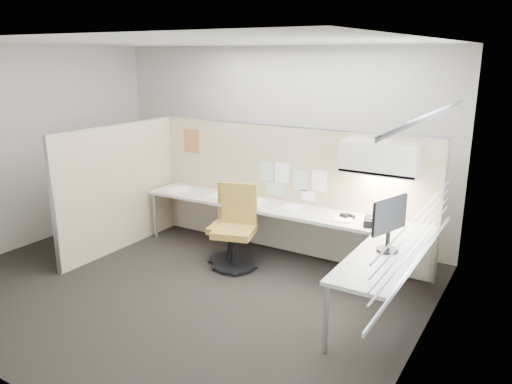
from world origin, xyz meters
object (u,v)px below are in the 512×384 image
Objects in this scene: chair_left at (236,230)px; monitor at (389,221)px; phone at (372,222)px; chair_right at (231,226)px; desk at (295,223)px.

monitor is at bearing -24.07° from chair_left.
monitor is 0.82m from phone.
chair_left is 0.22m from chair_right.
chair_left is at bearing -153.19° from desk.
monitor is (2.22, -0.42, 0.59)m from chair_right.
chair_left is 1.73m from phone.
chair_left is at bearing 100.68° from monitor.
monitor reaches higher than chair_right.
chair_right is 1.79× the size of monitor.
phone is at bearing -6.62° from chair_right.
chair_right reaches higher than desk.
desk is 16.43× the size of phone.
chair_left is at bearing -52.33° from chair_right.
desk is 7.11× the size of monitor.
phone is at bearing 2.67° from desk.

